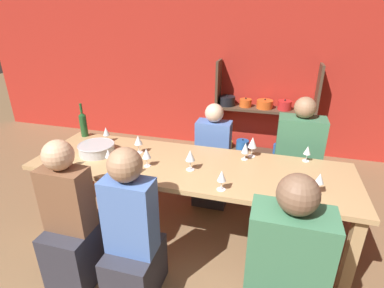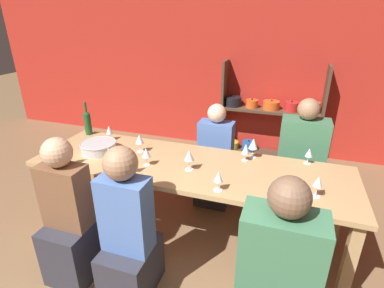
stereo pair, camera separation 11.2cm
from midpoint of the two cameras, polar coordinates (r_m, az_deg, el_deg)
name	(u,v)px [view 1 (the left image)]	position (r m, az deg, el deg)	size (l,w,h in m)	color
wall_back_red	(243,60)	(4.52, 9.00, 15.57)	(8.80, 0.06, 2.70)	red
shelf_unit	(260,120)	(4.48, 12.12, 4.41)	(1.39, 0.30, 1.36)	#4C3828
dining_table	(189,173)	(2.62, -1.83, -5.59)	(2.74, 0.82, 0.77)	tan
mixing_bowl	(97,148)	(2.91, -18.78, -0.82)	(0.33, 0.33, 0.09)	#B7BABC
wine_bottle_green	(83,124)	(3.34, -20.91, 3.63)	(0.07, 0.07, 0.35)	#1E4C23
wine_glass_white_a	(253,143)	(2.71, 10.30, 0.17)	(0.08, 0.08, 0.19)	white
wine_glass_empty_a	(320,179)	(2.29, 21.84, -6.25)	(0.07, 0.07, 0.16)	white
wine_glass_white_b	(106,132)	(3.13, -17.03, 2.23)	(0.07, 0.07, 0.15)	white
wine_glass_red_a	(222,176)	(2.18, 4.20, -6.21)	(0.07, 0.07, 0.16)	white
wine_glass_empty_b	(245,148)	(2.65, 8.94, -0.81)	(0.07, 0.07, 0.16)	white
wine_glass_red_b	(138,141)	(2.80, -11.33, 0.64)	(0.08, 0.08, 0.17)	white
wine_glass_empty_c	(132,161)	(2.43, -12.74, -3.26)	(0.06, 0.06, 0.17)	white
wine_glass_red_c	(108,154)	(2.62, -16.83, -1.87)	(0.06, 0.06, 0.15)	white
wine_glass_empty_d	(146,154)	(2.54, -9.93, -1.86)	(0.07, 0.07, 0.16)	white
wine_glass_empty_e	(190,156)	(2.44, -1.66, -2.27)	(0.08, 0.08, 0.18)	white
wine_glass_empty_f	(307,151)	(2.76, 20.06, -1.21)	(0.06, 0.06, 0.14)	white
wine_glass_empty_g	(66,153)	(2.71, -23.95, -1.53)	(0.07, 0.07, 0.19)	white
person_far_a	(213,166)	(3.32, 2.99, -4.18)	(0.36, 0.45, 1.12)	#2D2D38
person_near_b	(73,230)	(2.55, -22.96, -14.90)	(0.34, 0.43, 1.19)	#2D2D38
person_far_b	(295,171)	(3.30, 18.13, -4.96)	(0.45, 0.56, 1.24)	#2D2D38
person_near_c	(133,242)	(2.30, -12.69, -17.77)	(0.35, 0.44, 1.20)	#2D2D38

